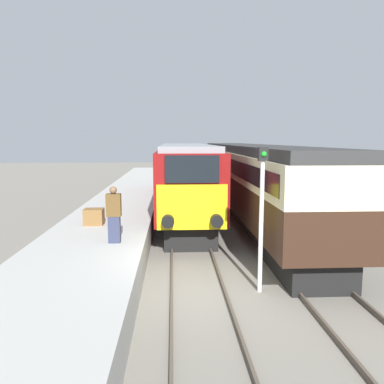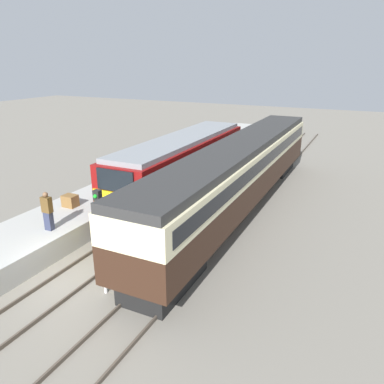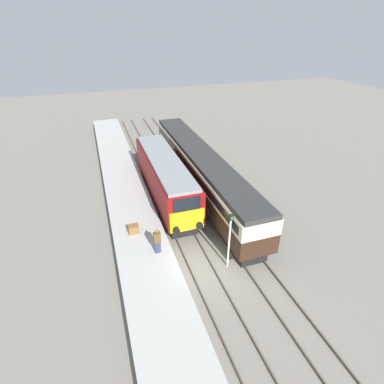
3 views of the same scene
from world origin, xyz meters
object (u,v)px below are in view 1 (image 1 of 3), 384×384
passenger_carriage (249,173)px  person_on_platform (114,215)px  luggage_crate (94,217)px  signal_post (262,208)px  locomotive (186,179)px

passenger_carriage → person_on_platform: passenger_carriage is taller
luggage_crate → signal_post: bearing=-37.5°
luggage_crate → passenger_carriage: bearing=39.5°
locomotive → signal_post: 9.58m
signal_post → luggage_crate: 6.78m
locomotive → person_on_platform: size_ratio=7.41×
locomotive → passenger_carriage: size_ratio=0.60×
person_on_platform → luggage_crate: bearing=114.5°
signal_post → person_on_platform: bearing=159.4°
passenger_carriage → signal_post: size_ratio=5.42×
person_on_platform → signal_post: 4.48m
locomotive → luggage_crate: size_ratio=18.45×
locomotive → passenger_carriage: 3.44m
person_on_platform → signal_post: bearing=-20.6°
person_on_platform → passenger_carriage: bearing=54.7°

